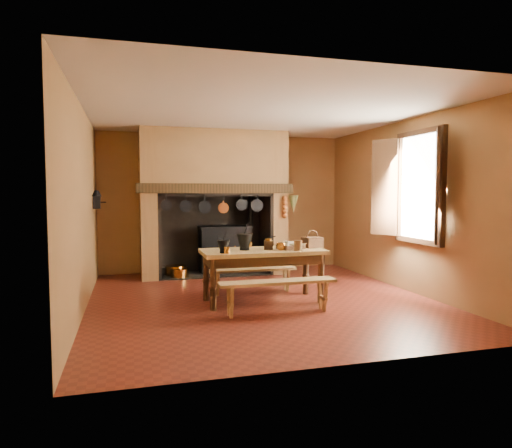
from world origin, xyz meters
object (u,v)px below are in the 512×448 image
(iron_range, at_px, (225,248))
(coffee_grinder, at_px, (268,244))
(mixing_bowl, at_px, (294,245))
(work_table, at_px, (263,258))
(wicker_basket, at_px, (312,242))
(bench_front, at_px, (278,289))

(iron_range, bearing_deg, coffee_grinder, -87.57)
(iron_range, bearing_deg, mixing_bowl, -77.76)
(work_table, relative_size, coffee_grinder, 8.88)
(work_table, relative_size, wicker_basket, 5.50)
(work_table, distance_m, mixing_bowl, 0.55)
(iron_range, xyz_separation_m, bench_front, (0.03, -3.31, -0.15))
(work_table, bearing_deg, bench_front, -90.00)
(iron_range, relative_size, bench_front, 1.00)
(mixing_bowl, bearing_deg, wicker_basket, -4.48)
(bench_front, xyz_separation_m, wicker_basket, (0.80, 0.75, 0.53))
(work_table, height_order, wicker_basket, wicker_basket)
(bench_front, xyz_separation_m, mixing_bowl, (0.52, 0.77, 0.48))
(mixing_bowl, distance_m, wicker_basket, 0.28)
(wicker_basket, bearing_deg, work_table, 168.12)
(bench_front, xyz_separation_m, coffee_grinder, (0.08, 0.68, 0.52))
(bench_front, height_order, coffee_grinder, coffee_grinder)
(wicker_basket, bearing_deg, bench_front, -152.22)
(iron_range, bearing_deg, work_table, -89.29)
(mixing_bowl, height_order, wicker_basket, wicker_basket)
(coffee_grinder, bearing_deg, iron_range, 108.98)
(iron_range, distance_m, coffee_grinder, 2.66)
(iron_range, relative_size, mixing_bowl, 4.73)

